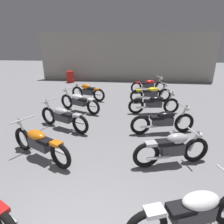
{
  "coord_description": "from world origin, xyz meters",
  "views": [
    {
      "loc": [
        0.72,
        -1.28,
        2.86
      ],
      "look_at": [
        0.0,
        4.94,
        0.55
      ],
      "focal_mm": 30.16,
      "sensor_mm": 36.0,
      "label": 1
    }
  ],
  "objects": [
    {
      "name": "motorcycle_right_row_2",
      "position": [
        1.74,
        4.58,
        0.45
      ],
      "size": [
        2.14,
        0.81,
        0.97
      ],
      "color": "black",
      "rests_on": "ground"
    },
    {
      "name": "oil_drum",
      "position": [
        -4.07,
        12.62,
        0.43
      ],
      "size": [
        0.59,
        0.59,
        0.85
      ],
      "color": "red",
      "rests_on": "ground"
    },
    {
      "name": "motorcycle_left_row_4",
      "position": [
        -1.66,
        8.13,
        0.46
      ],
      "size": [
        1.92,
        0.73,
        0.88
      ],
      "color": "black",
      "rests_on": "ground"
    },
    {
      "name": "motorcycle_right_row_1",
      "position": [
        1.72,
        2.84,
        0.46
      ],
      "size": [
        1.91,
        0.74,
        0.88
      ],
      "color": "black",
      "rests_on": "ground"
    },
    {
      "name": "motorcycle_left_row_1",
      "position": [
        -1.62,
        2.73,
        0.45
      ],
      "size": [
        1.99,
        1.12,
        0.97
      ],
      "color": "black",
      "rests_on": "ground"
    },
    {
      "name": "motorcycle_right_row_3",
      "position": [
        1.62,
        6.45,
        0.45
      ],
      "size": [
        2.16,
        0.71,
        0.97
      ],
      "color": "black",
      "rests_on": "ground"
    },
    {
      "name": "motorcycle_left_row_2",
      "position": [
        -1.66,
        4.54,
        0.45
      ],
      "size": [
        2.02,
        1.07,
        0.97
      ],
      "color": "black",
      "rests_on": "ground"
    },
    {
      "name": "motorcycle_left_row_3",
      "position": [
        -1.61,
        6.35,
        0.45
      ],
      "size": [
        2.01,
        1.09,
        0.97
      ],
      "color": "black",
      "rests_on": "ground"
    },
    {
      "name": "motorcycle_right_row_0",
      "position": [
        1.7,
        1.0,
        0.45
      ],
      "size": [
        2.08,
        0.96,
        0.97
      ],
      "color": "black",
      "rests_on": "ground"
    },
    {
      "name": "motorcycle_right_row_5",
      "position": [
        1.62,
        10.11,
        0.45
      ],
      "size": [
        2.12,
        0.86,
        0.97
      ],
      "color": "black",
      "rests_on": "ground"
    },
    {
      "name": "back_wall",
      "position": [
        0.0,
        13.73,
        1.8
      ],
      "size": [
        13.33,
        0.24,
        3.6
      ],
      "primitive_type": "cube",
      "color": "#9E998E",
      "rests_on": "ground"
    },
    {
      "name": "motorcycle_right_row_4",
      "position": [
        1.63,
        8.15,
        0.45
      ],
      "size": [
        2.12,
        0.86,
        0.97
      ],
      "color": "black",
      "rests_on": "ground"
    }
  ]
}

